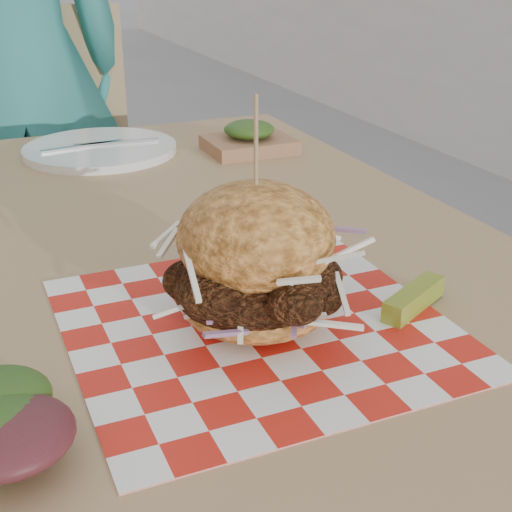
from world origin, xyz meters
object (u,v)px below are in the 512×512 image
object	(u,v)px
patio_table	(176,294)
sandwich	(256,266)
patio_chair	(65,167)
diner	(9,63)

from	to	relation	value
patio_table	sandwich	bearing A→B (deg)	-87.91
patio_chair	diner	bearing A→B (deg)	175.35
diner	sandwich	size ratio (longest dim) A/B	7.28
patio_table	sandwich	world-z (taller)	sandwich
diner	patio_table	xyz separation A→B (m)	(0.08, -1.07, -0.15)
diner	sandwich	bearing A→B (deg)	95.23
sandwich	patio_chair	bearing A→B (deg)	89.65
sandwich	patio_table	bearing A→B (deg)	92.09
diner	patio_chair	distance (m)	0.29
patio_chair	sandwich	world-z (taller)	sandwich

